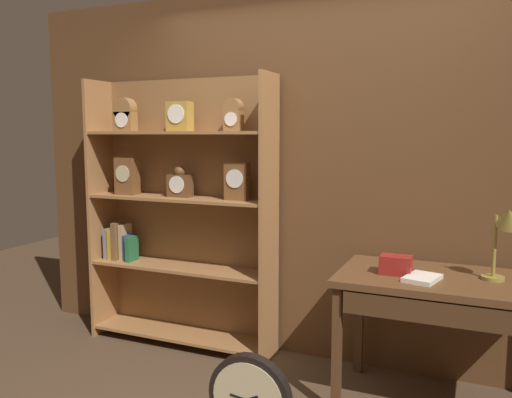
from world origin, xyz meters
The scene contains 6 objects.
back_wood_panel centered at (0.00, 1.35, 1.30)m, with size 4.80×0.05×2.60m, color brown.
bookshelf centered at (-1.06, 1.17, 1.03)m, with size 1.46×0.32×2.00m.
workbench centered at (0.87, 0.88, 0.70)m, with size 1.21×0.68×0.79m.
desk_lamp centered at (1.15, 0.92, 1.09)m, with size 0.19×0.20×0.44m.
toolbox_small centered at (0.59, 0.86, 0.84)m, with size 0.18×0.12×0.11m, color maroon.
open_repair_manual centered at (0.74, 0.79, 0.80)m, with size 0.16×0.22×0.03m, color silver.
Camera 1 is at (1.02, -2.14, 1.59)m, focal length 36.62 mm.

